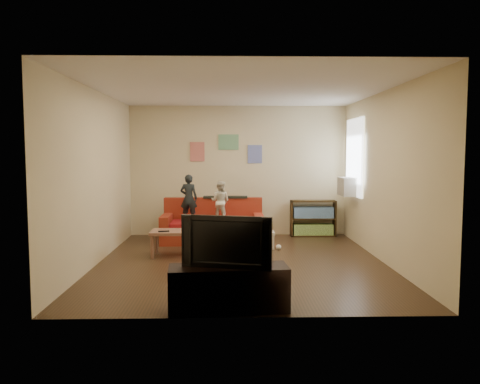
{
  "coord_description": "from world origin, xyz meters",
  "views": [
    {
      "loc": [
        -0.19,
        -7.29,
        1.73
      ],
      "look_at": [
        0.0,
        0.8,
        1.05
      ],
      "focal_mm": 35.0,
      "sensor_mm": 36.0,
      "label": 1
    }
  ],
  "objects_px": {
    "bookshelf": "(313,220)",
    "sofa": "(213,227)",
    "coffee_table": "(180,234)",
    "television": "(228,241)",
    "child_b": "(220,201)",
    "tv_stand": "(229,288)",
    "file_box": "(262,240)",
    "child_a": "(189,198)"
  },
  "relations": [
    {
      "from": "sofa",
      "to": "child_a",
      "type": "distance_m",
      "value": 0.75
    },
    {
      "from": "coffee_table",
      "to": "tv_stand",
      "type": "height_order",
      "value": "tv_stand"
    },
    {
      "from": "child_a",
      "to": "television",
      "type": "xyz_separation_m",
      "value": [
        0.76,
        -3.85,
        -0.09
      ]
    },
    {
      "from": "bookshelf",
      "to": "file_box",
      "type": "height_order",
      "value": "bookshelf"
    },
    {
      "from": "file_box",
      "to": "television",
      "type": "bearing_deg",
      "value": -100.28
    },
    {
      "from": "coffee_table",
      "to": "file_box",
      "type": "distance_m",
      "value": 1.56
    },
    {
      "from": "child_a",
      "to": "child_b",
      "type": "xyz_separation_m",
      "value": [
        0.6,
        0.0,
        -0.06
      ]
    },
    {
      "from": "child_a",
      "to": "child_b",
      "type": "distance_m",
      "value": 0.6
    },
    {
      "from": "file_box",
      "to": "tv_stand",
      "type": "xyz_separation_m",
      "value": [
        -0.61,
        -3.34,
        0.09
      ]
    },
    {
      "from": "child_b",
      "to": "tv_stand",
      "type": "bearing_deg",
      "value": 113.91
    },
    {
      "from": "coffee_table",
      "to": "bookshelf",
      "type": "distance_m",
      "value": 3.15
    },
    {
      "from": "file_box",
      "to": "television",
      "type": "relative_size",
      "value": 0.44
    },
    {
      "from": "sofa",
      "to": "bookshelf",
      "type": "bearing_deg",
      "value": 14.59
    },
    {
      "from": "television",
      "to": "bookshelf",
      "type": "bearing_deg",
      "value": 83.1
    },
    {
      "from": "bookshelf",
      "to": "file_box",
      "type": "bearing_deg",
      "value": -133.4
    },
    {
      "from": "sofa",
      "to": "coffee_table",
      "type": "height_order",
      "value": "sofa"
    },
    {
      "from": "sofa",
      "to": "child_a",
      "type": "height_order",
      "value": "child_a"
    },
    {
      "from": "child_a",
      "to": "file_box",
      "type": "height_order",
      "value": "child_a"
    },
    {
      "from": "coffee_table",
      "to": "file_box",
      "type": "bearing_deg",
      "value": 23.02
    },
    {
      "from": "sofa",
      "to": "bookshelf",
      "type": "xyz_separation_m",
      "value": [
        2.06,
        0.54,
        0.04
      ]
    },
    {
      "from": "coffee_table",
      "to": "tv_stand",
      "type": "xyz_separation_m",
      "value": [
        0.82,
        -2.73,
        -0.12
      ]
    },
    {
      "from": "coffee_table",
      "to": "bookshelf",
      "type": "bearing_deg",
      "value": 35.26
    },
    {
      "from": "coffee_table",
      "to": "bookshelf",
      "type": "xyz_separation_m",
      "value": [
        2.57,
        1.82,
        -0.04
      ]
    },
    {
      "from": "file_box",
      "to": "sofa",
      "type": "bearing_deg",
      "value": 143.5
    },
    {
      "from": "television",
      "to": "child_a",
      "type": "bearing_deg",
      "value": 115.35
    },
    {
      "from": "coffee_table",
      "to": "sofa",
      "type": "bearing_deg",
      "value": 68.24
    },
    {
      "from": "child_a",
      "to": "television",
      "type": "height_order",
      "value": "child_a"
    },
    {
      "from": "coffee_table",
      "to": "television",
      "type": "bearing_deg",
      "value": -73.27
    },
    {
      "from": "coffee_table",
      "to": "tv_stand",
      "type": "relative_size",
      "value": 0.73
    },
    {
      "from": "child_b",
      "to": "television",
      "type": "bearing_deg",
      "value": 113.91
    },
    {
      "from": "child_a",
      "to": "tv_stand",
      "type": "xyz_separation_m",
      "value": [
        0.76,
        -3.85,
        -0.62
      ]
    },
    {
      "from": "bookshelf",
      "to": "file_box",
      "type": "distance_m",
      "value": 1.68
    },
    {
      "from": "sofa",
      "to": "file_box",
      "type": "height_order",
      "value": "sofa"
    },
    {
      "from": "coffee_table",
      "to": "file_box",
      "type": "relative_size",
      "value": 2.17
    },
    {
      "from": "bookshelf",
      "to": "sofa",
      "type": "bearing_deg",
      "value": -165.41
    },
    {
      "from": "coffee_table",
      "to": "television",
      "type": "xyz_separation_m",
      "value": [
        0.82,
        -2.73,
        0.41
      ]
    },
    {
      "from": "television",
      "to": "tv_stand",
      "type": "bearing_deg",
      "value": 0.0
    },
    {
      "from": "file_box",
      "to": "tv_stand",
      "type": "relative_size",
      "value": 0.34
    },
    {
      "from": "bookshelf",
      "to": "television",
      "type": "relative_size",
      "value": 0.94
    },
    {
      "from": "bookshelf",
      "to": "child_b",
      "type": "bearing_deg",
      "value": -159.81
    },
    {
      "from": "bookshelf",
      "to": "tv_stand",
      "type": "xyz_separation_m",
      "value": [
        -1.75,
        -4.55,
        -0.09
      ]
    },
    {
      "from": "bookshelf",
      "to": "file_box",
      "type": "xyz_separation_m",
      "value": [
        -1.15,
        -1.21,
        -0.18
      ]
    }
  ]
}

